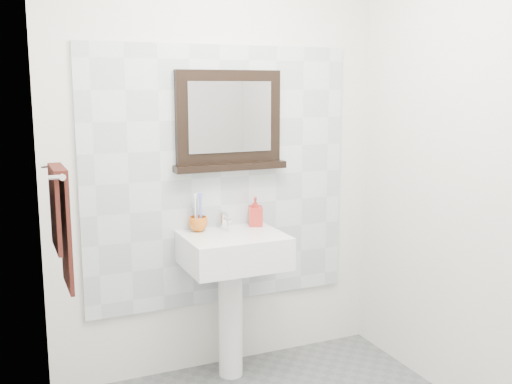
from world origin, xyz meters
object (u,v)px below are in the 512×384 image
framed_mirror (229,123)px  hand_towel (61,218)px  soap_dispenser (255,211)px  pedestal_sink (233,266)px  toothbrush_cup (198,224)px

framed_mirror → hand_towel: 1.16m
hand_towel → soap_dispenser: bearing=20.5°
pedestal_sink → hand_towel: bearing=-162.6°
toothbrush_cup → hand_towel: 0.91m
framed_mirror → toothbrush_cup: bearing=-167.2°
toothbrush_cup → framed_mirror: framed_mirror is taller
framed_mirror → pedestal_sink: bearing=-106.2°
pedestal_sink → hand_towel: (-0.93, -0.29, 0.42)m
pedestal_sink → hand_towel: size_ratio=1.75×
soap_dispenser → pedestal_sink: bearing=-129.7°
pedestal_sink → framed_mirror: 0.81m
toothbrush_cup → soap_dispenser: (0.35, -0.01, 0.04)m
pedestal_sink → toothbrush_cup: 0.31m
framed_mirror → hand_towel: size_ratio=1.21×
pedestal_sink → hand_towel: 1.06m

